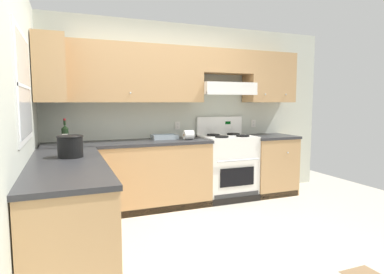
# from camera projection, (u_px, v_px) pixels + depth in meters

# --- Properties ---
(ground_plane) EXTENTS (7.04, 7.04, 0.00)m
(ground_plane) POSITION_uv_depth(u_px,v_px,m) (200.00, 241.00, 3.32)
(ground_plane) COLOR beige
(wall_back) EXTENTS (4.68, 0.57, 2.55)m
(wall_back) POSITION_uv_depth(u_px,v_px,m) (184.00, 98.00, 4.72)
(wall_back) COLOR beige
(wall_back) RESTS_ON ground_plane
(wall_left) EXTENTS (0.47, 4.00, 2.55)m
(wall_left) POSITION_uv_depth(u_px,v_px,m) (22.00, 111.00, 2.81)
(wall_left) COLOR beige
(wall_left) RESTS_ON ground_plane
(counter_back_run) EXTENTS (3.60, 0.65, 0.91)m
(counter_back_run) POSITION_uv_depth(u_px,v_px,m) (169.00, 173.00, 4.45)
(counter_back_run) COLOR tan
(counter_back_run) RESTS_ON ground_plane
(counter_left_run) EXTENTS (0.63, 1.91, 0.91)m
(counter_left_run) POSITION_uv_depth(u_px,v_px,m) (69.00, 214.00, 2.82)
(counter_left_run) COLOR tan
(counter_left_run) RESTS_ON ground_plane
(stove) EXTENTS (0.76, 0.62, 1.20)m
(stove) POSITION_uv_depth(u_px,v_px,m) (227.00, 166.00, 4.79)
(stove) COLOR white
(stove) RESTS_ON ground_plane
(wine_bottle) EXTENTS (0.08, 0.08, 0.32)m
(wine_bottle) POSITION_uv_depth(u_px,v_px,m) (65.00, 135.00, 3.82)
(wine_bottle) COLOR black
(wine_bottle) RESTS_ON counter_back_run
(bowl) EXTENTS (0.36, 0.21, 0.07)m
(bowl) POSITION_uv_depth(u_px,v_px,m) (165.00, 138.00, 4.50)
(bowl) COLOR #9EADB7
(bowl) RESTS_ON counter_back_run
(bucket) EXTENTS (0.24, 0.24, 0.20)m
(bucket) POSITION_uv_depth(u_px,v_px,m) (70.00, 146.00, 3.00)
(bucket) COLOR black
(bucket) RESTS_ON counter_left_run
(paper_towel_roll) EXTENTS (0.14, 0.13, 0.13)m
(paper_towel_roll) POSITION_uv_depth(u_px,v_px,m) (188.00, 135.00, 4.43)
(paper_towel_roll) COLOR white
(paper_towel_roll) RESTS_ON counter_back_run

